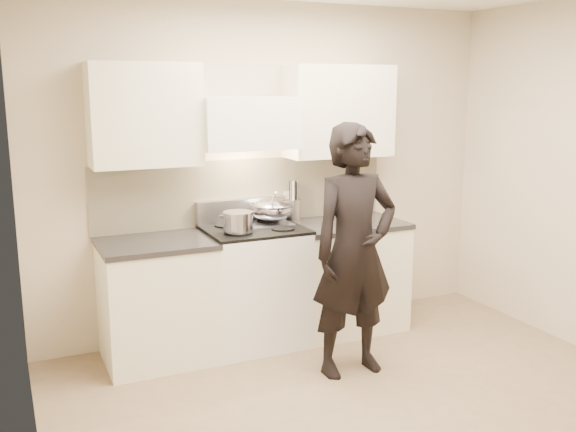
{
  "coord_description": "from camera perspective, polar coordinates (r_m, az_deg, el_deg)",
  "views": [
    {
      "loc": [
        -2.08,
        -3.13,
        2.03
      ],
      "look_at": [
        -0.18,
        1.05,
        1.1
      ],
      "focal_mm": 40.0,
      "sensor_mm": 36.0,
      "label": 1
    }
  ],
  "objects": [
    {
      "name": "room_shell",
      "position": [
        4.07,
        5.56,
        5.31
      ],
      "size": [
        4.04,
        3.54,
        2.7
      ],
      "color": "#C0B197",
      "rests_on": "ground"
    },
    {
      "name": "stock_pot",
      "position": [
        4.82,
        -4.46,
        -0.5
      ],
      "size": [
        0.32,
        0.26,
        0.15
      ],
      "color": "#A1A0B2",
      "rests_on": "stove"
    },
    {
      "name": "spice_jar",
      "position": [
        5.43,
        3.57,
        0.26
      ],
      "size": [
        0.05,
        0.05,
        0.11
      ],
      "color": "#C55727",
      "rests_on": "counter_right"
    },
    {
      "name": "wok",
      "position": [
        5.16,
        -1.43,
        0.58
      ],
      "size": [
        0.36,
        0.44,
        0.29
      ],
      "color": "#A1A0B2",
      "rests_on": "stove"
    },
    {
      "name": "oil_glass",
      "position": [
        5.59,
        6.16,
        0.6
      ],
      "size": [
        0.07,
        0.07,
        0.12
      ],
      "color": "#BB831A",
      "rests_on": "counter_right"
    },
    {
      "name": "ground_plane",
      "position": [
        4.27,
        8.43,
        -17.03
      ],
      "size": [
        4.0,
        4.0,
        0.0
      ],
      "primitive_type": "plane",
      "color": "#8C7457"
    },
    {
      "name": "counter_left",
      "position": [
        4.92,
        -11.53,
        -7.36
      ],
      "size": [
        0.82,
        0.67,
        0.92
      ],
      "color": "white",
      "rests_on": "ground"
    },
    {
      "name": "stove",
      "position": [
        5.13,
        -2.98,
        -6.18
      ],
      "size": [
        0.76,
        0.65,
        0.96
      ],
      "color": "white",
      "rests_on": "ground"
    },
    {
      "name": "person",
      "position": [
        4.53,
        5.91,
        -3.11
      ],
      "size": [
        0.66,
        0.44,
        1.79
      ],
      "primitive_type": "imported",
      "rotation": [
        0.0,
        0.0,
        0.02
      ],
      "color": "black",
      "rests_on": "ground"
    },
    {
      "name": "utensil_crock",
      "position": [
        5.39,
        0.49,
        0.7
      ],
      "size": [
        0.12,
        0.12,
        0.33
      ],
      "color": "#B0B0B1",
      "rests_on": "counter_right"
    },
    {
      "name": "counter_right",
      "position": [
        5.48,
        5.15,
        -5.21
      ],
      "size": [
        0.92,
        0.67,
        0.92
      ],
      "color": "white",
      "rests_on": "ground"
    }
  ]
}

